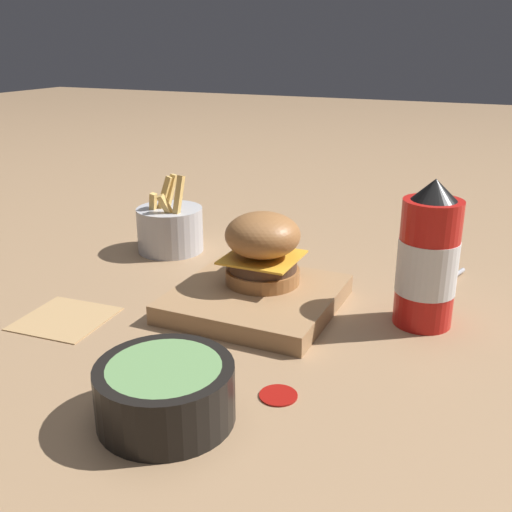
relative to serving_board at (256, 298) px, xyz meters
name	(u,v)px	position (x,y,z in m)	size (l,w,h in m)	color
ground_plane	(244,291)	(0.04, -0.05, -0.01)	(6.00, 6.00, 0.00)	#9E7A56
serving_board	(256,298)	(0.00, 0.00, 0.00)	(0.22, 0.22, 0.03)	#A37A51
burger	(263,248)	(0.00, -0.03, 0.07)	(0.11, 0.11, 0.10)	#9E6638
ketchup_bottle	(427,261)	(-0.22, -0.04, 0.08)	(0.08, 0.08, 0.20)	red
fries_basket	(170,228)	(0.24, -0.16, 0.03)	(0.12, 0.12, 0.14)	#B7B7BC
side_bowl	(165,391)	(-0.03, 0.28, 0.02)	(0.14, 0.14, 0.06)	black
spoon	(433,290)	(-0.22, -0.15, -0.01)	(0.06, 0.15, 0.01)	#B2B2B7
ketchup_puddle	(278,395)	(-0.11, 0.19, -0.01)	(0.04, 0.04, 0.00)	#9E140F
parchment_square	(65,318)	(0.22, 0.14, -0.01)	(0.12, 0.12, 0.00)	tan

